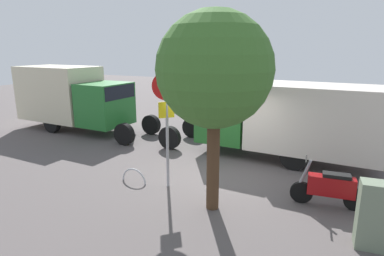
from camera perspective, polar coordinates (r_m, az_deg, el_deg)
The scene contains 8 objects.
ground_plane at distance 9.85m, azimuth 5.40°, elevation -9.13°, with size 60.00×60.00×0.00m, color #524B4A.
box_truck_near at distance 11.70m, azimuth 15.96°, elevation 1.96°, with size 7.82×2.60×2.68m.
box_truck_far at distance 16.42m, azimuth -20.26°, elevation 5.36°, with size 7.15×2.54×3.01m.
motorcycle at distance 8.75m, azimuth 23.31°, elevation -9.62°, with size 1.81×0.55×1.20m.
stop_sign at distance 8.75m, azimuth -4.52°, elevation 2.84°, with size 0.71×0.33×3.25m.
street_tree at distance 7.31m, azimuth 4.02°, elevation 10.10°, with size 2.66×2.66×4.72m.
utility_cabinet at distance 7.39m, azimuth 29.76°, elevation -13.37°, with size 0.65×0.42×1.38m, color slate.
bike_rack_hoop at distance 9.82m, azimuth -10.22°, elevation -9.38°, with size 0.85×0.85×0.05m, color #B7B7BC.
Camera 1 is at (-2.96, 8.57, 3.85)m, focal length 30.08 mm.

